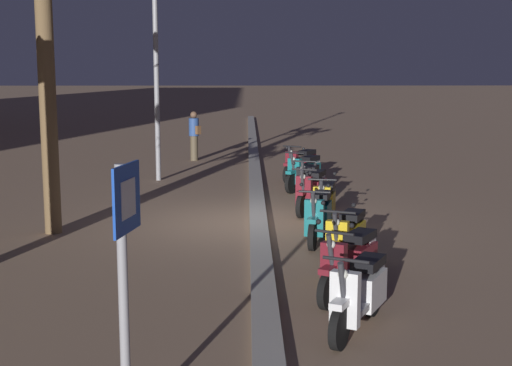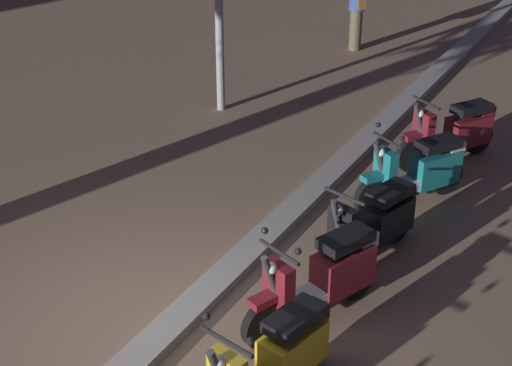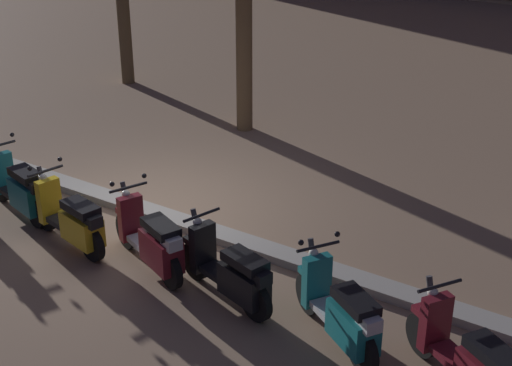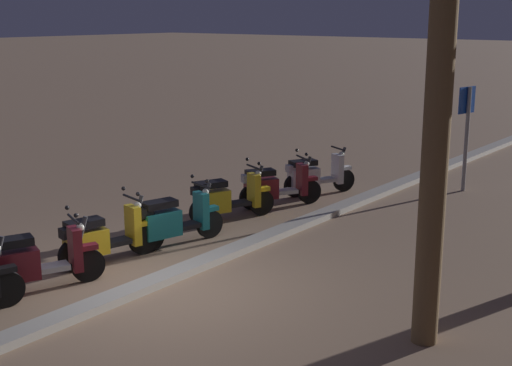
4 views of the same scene
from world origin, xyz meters
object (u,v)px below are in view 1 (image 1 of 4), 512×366
at_px(scooter_yellow_mid_rear, 325,203).
at_px(scooter_teal_gap_after_mid, 305,172).
at_px(scooter_white_mid_front, 361,293).
at_px(scooter_maroon_tail_end, 351,262).
at_px(pedestrian_by_palm_tree, 194,134).
at_px(scooter_black_last_in_row, 309,182).
at_px(crossing_sign, 125,265).
at_px(scooter_teal_far_back, 319,216).
at_px(street_lamp, 155,25).
at_px(palm_tree_near_sign, 43,11).
at_px(scooter_maroon_lead_nearest, 312,191).
at_px(scooter_maroon_mid_centre, 302,165).
at_px(scooter_yellow_second_in_line, 347,239).

bearing_deg(scooter_yellow_mid_rear, scooter_teal_gap_after_mid, 0.96).
relative_size(scooter_white_mid_front, scooter_maroon_tail_end, 1.00).
bearing_deg(scooter_teal_gap_after_mid, pedestrian_by_palm_tree, 29.60).
xyz_separation_m(scooter_yellow_mid_rear, scooter_teal_gap_after_mid, (4.26, 0.07, 0.01)).
relative_size(scooter_black_last_in_row, pedestrian_by_palm_tree, 1.03).
height_order(scooter_yellow_mid_rear, pedestrian_by_palm_tree, pedestrian_by_palm_tree).
distance_m(crossing_sign, pedestrian_by_palm_tree, 18.52).
relative_size(scooter_teal_far_back, street_lamp, 0.24).
height_order(scooter_teal_gap_after_mid, palm_tree_near_sign, palm_tree_near_sign).
bearing_deg(scooter_teal_gap_after_mid, scooter_maroon_tail_end, 179.79).
distance_m(scooter_black_last_in_row, pedestrian_by_palm_tree, 8.13).
bearing_deg(scooter_teal_far_back, scooter_maroon_lead_nearest, -2.51).
xyz_separation_m(scooter_teal_far_back, scooter_yellow_mid_rear, (1.39, -0.26, -0.02)).
xyz_separation_m(scooter_teal_gap_after_mid, crossing_sign, (-12.64, 2.59, 1.05)).
bearing_deg(scooter_maroon_mid_centre, scooter_black_last_in_row, 178.74).
xyz_separation_m(scooter_yellow_second_in_line, scooter_teal_gap_after_mid, (7.38, 0.10, 0.00)).
height_order(scooter_yellow_mid_rear, scooter_black_last_in_row, scooter_yellow_mid_rear).
height_order(scooter_yellow_second_in_line, scooter_teal_far_back, same).
bearing_deg(palm_tree_near_sign, scooter_teal_gap_after_mid, -47.07).
distance_m(scooter_maroon_tail_end, scooter_maroon_lead_nearest, 5.91).
distance_m(scooter_white_mid_front, street_lamp, 12.97).
relative_size(scooter_teal_gap_after_mid, palm_tree_near_sign, 0.27).
bearing_deg(scooter_teal_gap_after_mid, scooter_maroon_lead_nearest, 178.64).
distance_m(scooter_maroon_lead_nearest, street_lamp, 7.09).
bearing_deg(scooter_maroon_lead_nearest, scooter_teal_far_back, 177.49).
bearing_deg(scooter_maroon_tail_end, scooter_yellow_mid_rear, -1.30).
bearing_deg(pedestrian_by_palm_tree, scooter_white_mid_front, -168.68).
distance_m(scooter_yellow_mid_rear, scooter_maroon_lead_nearest, 1.38).
xyz_separation_m(scooter_yellow_second_in_line, scooter_yellow_mid_rear, (3.12, 0.03, -0.01)).
xyz_separation_m(scooter_white_mid_front, palm_tree_near_sign, (5.25, 5.19, 3.78)).
height_order(scooter_black_last_in_row, pedestrian_by_palm_tree, pedestrian_by_palm_tree).
xyz_separation_m(scooter_maroon_tail_end, scooter_maroon_mid_centre, (10.30, -0.06, -0.00)).
relative_size(scooter_teal_far_back, scooter_maroon_mid_centre, 1.10).
height_order(palm_tree_near_sign, street_lamp, street_lamp).
bearing_deg(street_lamp, scooter_teal_gap_after_mid, -111.17).
height_order(scooter_yellow_second_in_line, scooter_maroon_mid_centre, scooter_yellow_second_in_line).
distance_m(scooter_black_last_in_row, street_lamp, 6.38).
bearing_deg(scooter_black_last_in_row, scooter_maroon_lead_nearest, 178.59).
distance_m(scooter_yellow_mid_rear, scooter_teal_gap_after_mid, 4.26).
bearing_deg(street_lamp, scooter_maroon_mid_centre, -90.78).
bearing_deg(scooter_maroon_tail_end, street_lamp, 21.13).
xyz_separation_m(scooter_yellow_mid_rear, street_lamp, (5.82, 4.11, 3.86)).
bearing_deg(scooter_maroon_mid_centre, pedestrian_by_palm_tree, 37.68).
height_order(scooter_white_mid_front, scooter_black_last_in_row, same).
bearing_deg(pedestrian_by_palm_tree, scooter_teal_gap_after_mid, -150.40).
relative_size(scooter_white_mid_front, scooter_maroon_mid_centre, 1.05).
bearing_deg(scooter_white_mid_front, crossing_sign, 134.77).
height_order(scooter_maroon_tail_end, scooter_teal_far_back, same).
relative_size(scooter_yellow_second_in_line, scooter_maroon_mid_centre, 1.12).
distance_m(scooter_black_last_in_row, crossing_sign, 11.42).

